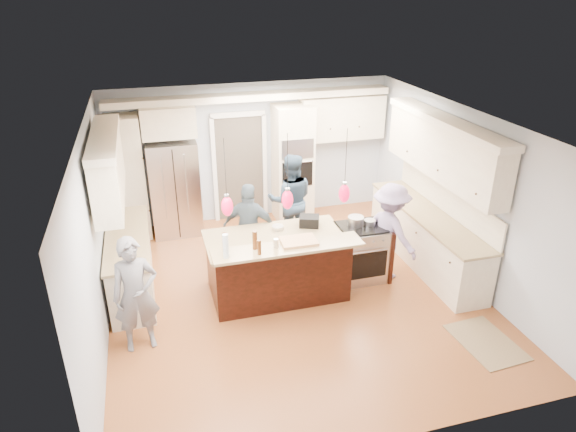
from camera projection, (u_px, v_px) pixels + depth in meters
name	position (u px, v px, depth m)	size (l,w,h in m)	color
ground_plane	(294.00, 292.00, 8.00)	(6.00, 6.00, 0.00)	#AB612E
room_shell	(295.00, 183.00, 7.24)	(5.54, 6.04, 2.72)	#B2BCC6
refrigerator	(175.00, 188.00, 9.55)	(0.90, 0.70, 1.80)	#B7B7BC
oven_column	(293.00, 164.00, 10.03)	(0.72, 0.69, 2.30)	#EEE3C1
back_upper_cabinets	(214.00, 143.00, 9.53)	(5.30, 0.61, 2.54)	#EEE3C1
right_counter_run	(432.00, 206.00, 8.42)	(0.64, 3.10, 2.51)	#EEE3C1
left_cabinets	(122.00, 228.00, 7.66)	(0.64, 2.30, 2.51)	#EEE3C1
kitchen_island	(277.00, 265.00, 7.80)	(2.10, 1.46, 1.12)	black
island_range	(361.00, 252.00, 8.23)	(0.82, 0.71, 0.92)	#B7B7BC
pendant_lights	(287.00, 199.00, 6.74)	(1.75, 0.15, 1.03)	black
person_bar_end	(136.00, 295.00, 6.50)	(0.58, 0.38, 1.59)	slate
person_far_left	(291.00, 200.00, 9.14)	(0.83, 0.65, 1.71)	#2B3F53
person_far_right	(250.00, 229.00, 8.30)	(0.90, 0.37, 1.53)	#4E606D
person_range_side	(390.00, 232.00, 8.12)	(1.03, 0.59, 1.60)	#8E7CA7
floor_rug	(486.00, 342.00, 6.89)	(0.69, 1.01, 0.01)	olive
water_bottle	(226.00, 246.00, 6.65)	(0.08, 0.08, 0.34)	silver
beer_bottle_a	(225.00, 243.00, 6.81)	(0.07, 0.07, 0.27)	#4D260D
beer_bottle_b	(259.00, 247.00, 6.75)	(0.05, 0.05, 0.21)	#4D260D
beer_bottle_c	(255.00, 240.00, 6.88)	(0.07, 0.07, 0.27)	#4D260D
drink_can	(276.00, 243.00, 6.95)	(0.07, 0.07, 0.13)	#B7B7BC
cutting_board	(299.00, 241.00, 7.10)	(0.50, 0.35, 0.04)	tan
pot_large	(356.00, 221.00, 8.03)	(0.25, 0.25, 0.15)	#B7B7BC
pot_small	(370.00, 223.00, 8.04)	(0.18, 0.18, 0.09)	#B7B7BC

